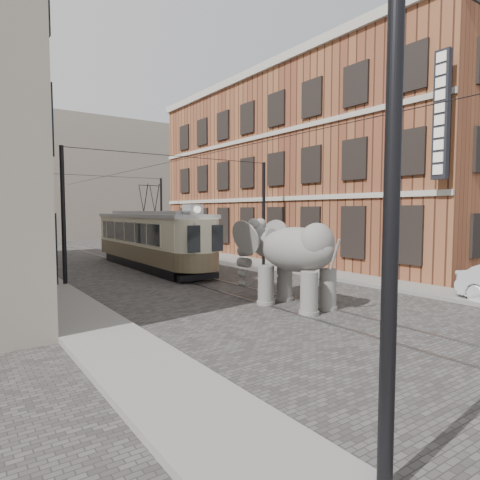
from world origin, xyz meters
TOP-DOWN VIEW (x-y plane):
  - ground at (0.00, 0.00)m, footprint 120.00×120.00m
  - tram_rails at (0.00, 0.00)m, footprint 1.54×80.00m
  - sidewalk_right at (6.00, 0.00)m, footprint 2.00×60.00m
  - sidewalk_left at (-6.50, 0.00)m, footprint 2.00×60.00m
  - brick_building at (11.00, 9.00)m, footprint 8.00×26.00m
  - distant_block at (0.00, 40.00)m, footprint 28.00×10.00m
  - catenary at (-0.20, 5.00)m, footprint 11.00×30.20m
  - tram at (-0.22, 9.61)m, footprint 2.66×11.98m
  - elephant at (-0.02, -2.43)m, footprint 3.28×5.21m

SIDE VIEW (x-z plane):
  - ground at x=0.00m, z-range 0.00..0.00m
  - tram_rails at x=0.00m, z-range 0.00..0.02m
  - sidewalk_right at x=6.00m, z-range 0.00..0.15m
  - sidewalk_left at x=-6.50m, z-range 0.00..0.15m
  - elephant at x=-0.02m, z-range 0.00..3.01m
  - tram at x=-0.22m, z-range 0.00..4.74m
  - catenary at x=-0.20m, z-range 0.00..6.00m
  - brick_building at x=11.00m, z-range 0.00..12.00m
  - distant_block at x=0.00m, z-range 0.00..14.00m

